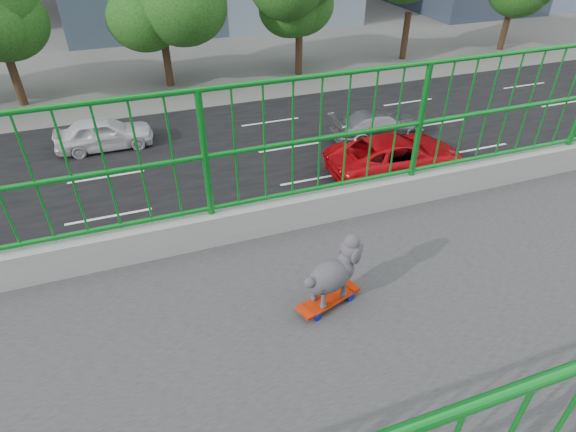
% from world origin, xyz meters
% --- Properties ---
extents(road, '(18.00, 90.00, 0.02)m').
position_xyz_m(road, '(-13.00, 0.00, 0.01)').
color(road, black).
rests_on(road, ground).
extents(street_trees, '(5.30, 60.40, 7.26)m').
position_xyz_m(street_trees, '(-26.03, 1.06, 4.72)').
color(street_trees, black).
rests_on(street_trees, ground).
extents(skateboard, '(0.31, 0.55, 0.07)m').
position_xyz_m(skateboard, '(-0.32, 2.65, 7.05)').
color(skateboard, red).
rests_on(skateboard, footbridge).
extents(poodle, '(0.33, 0.53, 0.46)m').
position_xyz_m(poodle, '(-0.33, 2.68, 7.31)').
color(poodle, '#2D2A2F').
rests_on(poodle, skateboard).
extents(car_2, '(2.63, 5.71, 1.59)m').
position_xyz_m(car_2, '(-12.40, 11.26, 0.79)').
color(car_2, '#B4070D').
rests_on(car_2, ground).
extents(car_3, '(1.85, 4.55, 1.32)m').
position_xyz_m(car_3, '(-15.60, 12.22, 0.66)').
color(car_3, gray).
rests_on(car_3, ground).
extents(car_4, '(1.69, 4.20, 1.43)m').
position_xyz_m(car_4, '(-18.80, 0.12, 0.71)').
color(car_4, silver).
rests_on(car_4, ground).
extents(car_5, '(1.68, 4.81, 1.59)m').
position_xyz_m(car_5, '(-6.00, 7.66, 0.79)').
color(car_5, black).
rests_on(car_5, ground).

